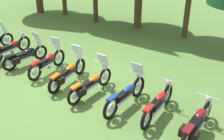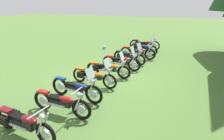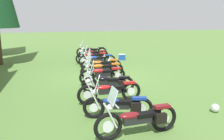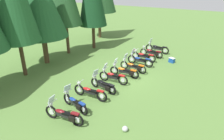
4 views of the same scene
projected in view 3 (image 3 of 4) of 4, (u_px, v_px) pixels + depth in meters
ground_plane at (102, 77)px, 12.31m from camera, size 80.00×80.00×0.00m
motorcycle_0 at (138, 119)px, 6.13m from camera, size 0.75×2.37×1.39m
motorcycle_1 at (119, 105)px, 7.19m from camera, size 0.89×2.13×1.36m
motorcycle_2 at (109, 91)px, 8.53m from camera, size 0.65×2.40×1.03m
motorcycle_3 at (108, 82)px, 9.71m from camera, size 0.91×2.18×1.35m
motorcycle_4 at (102, 74)px, 10.95m from camera, size 0.75×2.24×1.38m
motorcycle_5 at (103, 69)px, 12.24m from camera, size 0.69×2.35×1.36m
motorcycle_6 at (102, 64)px, 13.42m from camera, size 0.79×2.33×1.36m
motorcycle_7 at (97, 59)px, 14.77m from camera, size 0.65×2.38×1.39m
motorcycle_8 at (92, 57)px, 15.81m from camera, size 0.65×2.31×1.01m
motorcycle_9 at (94, 54)px, 17.15m from camera, size 0.76×2.28×1.00m
motorcycle_10 at (91, 51)px, 18.52m from camera, size 0.68×2.43×1.38m
picnic_cooler at (122, 57)px, 17.23m from camera, size 0.49×0.58×0.44m
dropped_helmet at (215, 108)px, 7.74m from camera, size 0.29×0.29×0.29m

